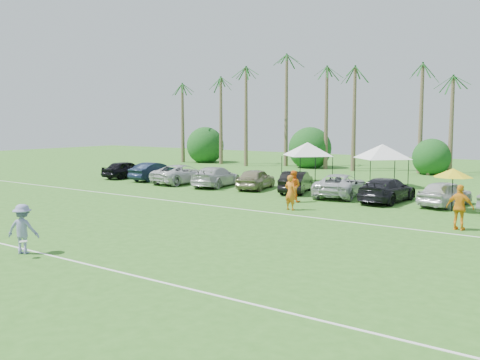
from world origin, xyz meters
The scene contains 28 objects.
field_lines centered at (0.00, 8.00, 0.01)m, with size 80.00×12.10×0.01m.
palm_tree_0 centered at (-22.00, 38.00, 7.48)m, with size 2.40×2.40×8.90m.
palm_tree_1 centered at (-17.00, 38.00, 8.35)m, with size 2.40×2.40×9.90m.
palm_tree_2 centered at (-12.00, 38.00, 9.21)m, with size 2.40×2.40×10.90m.
palm_tree_3 centered at (-8.00, 38.00, 10.06)m, with size 2.40×2.40×11.90m.
palm_tree_4 centered at (-4.00, 38.00, 7.48)m, with size 2.40×2.40×8.90m.
palm_tree_5 centered at (0.00, 38.00, 8.35)m, with size 2.40×2.40×9.90m.
palm_tree_6 centered at (4.00, 38.00, 9.21)m, with size 2.40×2.40×10.90m.
palm_tree_7 centered at (8.00, 38.00, 10.06)m, with size 2.40×2.40×11.90m.
bush_tree_0 centered at (-19.00, 39.00, 1.80)m, with size 4.00×4.00×4.00m.
bush_tree_1 centered at (-6.00, 39.00, 1.80)m, with size 4.00×4.00×4.00m.
bush_tree_2 centered at (6.00, 39.00, 1.80)m, with size 4.00×4.00×4.00m.
sideline_player_a centered at (5.41, 15.30, 0.94)m, with size 0.69×0.45×1.88m, color orange.
sideline_player_b centered at (4.11, 17.87, 0.93)m, with size 0.90×0.70×1.86m, color orange.
sideline_player_c centered at (14.04, 15.04, 1.00)m, with size 1.17×0.49×1.99m, color orange.
canopy_tent_left centered at (-0.11, 27.36, 3.07)m, with size 4.43×4.43×3.59m.
canopy_tent_right centered at (5.72, 27.68, 3.07)m, with size 4.42×4.42×3.58m.
market_umbrella centered at (12.51, 19.86, 2.03)m, with size 2.04×2.04×2.27m.
frisbee_player centered at (2.37, 1.63, 0.89)m, with size 1.40×1.13×1.79m.
parked_car_0 centered at (-13.67, 21.16, 0.72)m, with size 1.69×4.20×1.43m, color black.
parked_car_1 centered at (-10.50, 21.27, 0.72)m, with size 1.51×4.34×1.43m, color black.
parked_car_2 centered at (-7.32, 21.04, 0.72)m, with size 2.37×5.15×1.43m, color silver.
parked_car_3 centered at (-4.14, 21.07, 0.72)m, with size 2.00×4.93×1.43m, color #BBBBBC.
parked_car_4 centered at (-0.96, 21.50, 0.72)m, with size 1.69×4.20×1.43m, color gray.
parked_car_5 centered at (2.21, 21.54, 0.72)m, with size 1.51×4.34×1.43m, color black.
parked_car_6 centered at (5.39, 21.48, 0.72)m, with size 2.37×5.15×1.43m, color silver.
parked_car_7 centered at (8.57, 21.05, 0.72)m, with size 2.00×4.93×1.43m, color black.
parked_car_8 centered at (11.75, 21.46, 0.72)m, with size 1.69×4.20×1.43m, color silver.
Camera 1 is at (19.58, -9.09, 4.75)m, focal length 40.00 mm.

